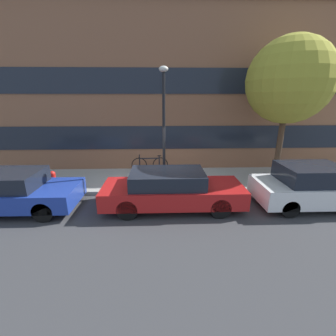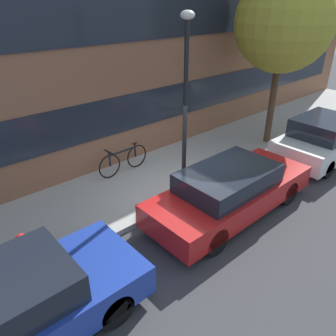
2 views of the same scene
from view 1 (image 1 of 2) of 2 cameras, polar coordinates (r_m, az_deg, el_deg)
ground_plane at (r=8.65m, az=-2.12°, el=-6.73°), size 56.00×56.00×0.00m
sidewalk_strip at (r=9.95m, az=-2.12°, el=-2.95°), size 28.00×2.87×0.14m
rowhouse_facade at (r=11.20m, az=-2.33°, el=19.15°), size 28.00×1.02×7.72m
parked_car_blue at (r=8.85m, az=-34.88°, el=-4.88°), size 4.08×1.73×1.31m
parked_car_red at (r=7.43m, az=0.86°, el=-5.44°), size 4.58×1.66×1.28m
parked_car_white at (r=9.00m, az=32.82°, el=-3.93°), size 3.82×1.73×1.43m
fire_hydrant at (r=9.71m, az=-27.11°, el=-2.73°), size 0.54×0.30×0.73m
bicycle at (r=10.58m, az=-4.66°, el=1.02°), size 1.71×0.44×0.83m
street_tree at (r=9.89m, az=28.40°, el=18.82°), size 3.10×3.10×5.53m
lamp_post at (r=8.28m, az=-1.07°, el=12.93°), size 0.32×0.32×4.43m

